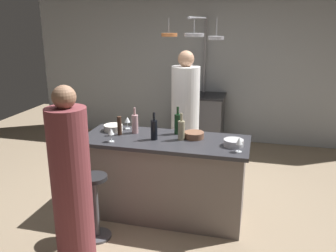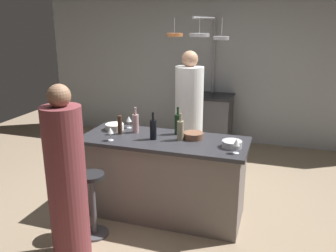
{
  "view_description": "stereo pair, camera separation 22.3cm",
  "coord_description": "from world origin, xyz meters",
  "px_view_note": "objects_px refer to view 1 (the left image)",
  "views": [
    {
      "loc": [
        0.94,
        -3.47,
        2.13
      ],
      "look_at": [
        0.0,
        0.15,
        1.0
      ],
      "focal_mm": 37.82,
      "sensor_mm": 36.0,
      "label": 1
    },
    {
      "loc": [
        1.15,
        -3.41,
        2.13
      ],
      "look_at": [
        0.0,
        0.15,
        1.0
      ],
      "focal_mm": 37.82,
      "sensor_mm": 36.0,
      "label": 2
    }
  ],
  "objects_px": {
    "wine_glass_near_right_guest": "(111,132)",
    "wine_glass_near_left_guest": "(127,120)",
    "wine_bottle_dark": "(154,129)",
    "wine_glass_by_chef": "(239,142)",
    "mixing_bowl_steel": "(234,143)",
    "pepper_mill": "(119,126)",
    "mixing_bowl_ceramic": "(113,128)",
    "wine_bottle_rose": "(135,123)",
    "mixing_bowl_wooden": "(194,135)",
    "chef": "(185,122)",
    "wine_bottle_red": "(178,124)",
    "bar_stool_left": "(96,204)",
    "wine_bottle_white": "(181,130)",
    "guest_left": "(72,185)",
    "stove_range": "(201,120)"
  },
  "relations": [
    {
      "from": "mixing_bowl_steel",
      "to": "wine_bottle_dark",
      "type": "bearing_deg",
      "value": -179.45
    },
    {
      "from": "wine_bottle_dark",
      "to": "wine_bottle_white",
      "type": "bearing_deg",
      "value": 12.86
    },
    {
      "from": "wine_glass_near_right_guest",
      "to": "wine_bottle_white",
      "type": "bearing_deg",
      "value": 19.53
    },
    {
      "from": "guest_left",
      "to": "wine_bottle_dark",
      "type": "distance_m",
      "value": 1.08
    },
    {
      "from": "guest_left",
      "to": "wine_bottle_rose",
      "type": "height_order",
      "value": "guest_left"
    },
    {
      "from": "wine_glass_near_right_guest",
      "to": "wine_glass_near_left_guest",
      "type": "relative_size",
      "value": 1.0
    },
    {
      "from": "stove_range",
      "to": "bar_stool_left",
      "type": "xyz_separation_m",
      "value": [
        -0.54,
        -3.07,
        -0.07
      ]
    },
    {
      "from": "chef",
      "to": "wine_glass_near_left_guest",
      "type": "distance_m",
      "value": 0.94
    },
    {
      "from": "wine_glass_by_chef",
      "to": "chef",
      "type": "bearing_deg",
      "value": 123.0
    },
    {
      "from": "bar_stool_left",
      "to": "wine_bottle_rose",
      "type": "distance_m",
      "value": 0.99
    },
    {
      "from": "wine_bottle_dark",
      "to": "wine_glass_by_chef",
      "type": "height_order",
      "value": "wine_bottle_dark"
    },
    {
      "from": "pepper_mill",
      "to": "wine_bottle_dark",
      "type": "distance_m",
      "value": 0.42
    },
    {
      "from": "pepper_mill",
      "to": "wine_bottle_white",
      "type": "distance_m",
      "value": 0.7
    },
    {
      "from": "wine_bottle_dark",
      "to": "mixing_bowl_wooden",
      "type": "bearing_deg",
      "value": 20.77
    },
    {
      "from": "wine_bottle_white",
      "to": "wine_glass_by_chef",
      "type": "height_order",
      "value": "wine_bottle_white"
    },
    {
      "from": "wine_glass_near_right_guest",
      "to": "wine_glass_near_left_guest",
      "type": "height_order",
      "value": "same"
    },
    {
      "from": "wine_glass_near_left_guest",
      "to": "mixing_bowl_steel",
      "type": "relative_size",
      "value": 0.73
    },
    {
      "from": "chef",
      "to": "wine_bottle_red",
      "type": "distance_m",
      "value": 0.83
    },
    {
      "from": "wine_bottle_rose",
      "to": "mixing_bowl_steel",
      "type": "bearing_deg",
      "value": -8.06
    },
    {
      "from": "chef",
      "to": "wine_bottle_red",
      "type": "height_order",
      "value": "chef"
    },
    {
      "from": "wine_glass_near_right_guest",
      "to": "wine_glass_near_left_guest",
      "type": "xyz_separation_m",
      "value": [
        0.0,
        0.47,
        0.0
      ]
    },
    {
      "from": "wine_glass_by_chef",
      "to": "mixing_bowl_ceramic",
      "type": "xyz_separation_m",
      "value": [
        -1.44,
        0.33,
        -0.07
      ]
    },
    {
      "from": "bar_stool_left",
      "to": "stove_range",
      "type": "bearing_deg",
      "value": 79.97
    },
    {
      "from": "wine_bottle_white",
      "to": "wine_glass_near_left_guest",
      "type": "bearing_deg",
      "value": 161.89
    },
    {
      "from": "bar_stool_left",
      "to": "wine_glass_near_left_guest",
      "type": "bearing_deg",
      "value": 88.1
    },
    {
      "from": "guest_left",
      "to": "wine_bottle_rose",
      "type": "bearing_deg",
      "value": 80.13
    },
    {
      "from": "stove_range",
      "to": "wine_glass_by_chef",
      "type": "xyz_separation_m",
      "value": [
        0.8,
        -2.65,
        0.56
      ]
    },
    {
      "from": "chef",
      "to": "mixing_bowl_ceramic",
      "type": "xyz_separation_m",
      "value": [
        -0.66,
        -0.87,
        0.12
      ]
    },
    {
      "from": "wine_bottle_rose",
      "to": "mixing_bowl_steel",
      "type": "distance_m",
      "value": 1.12
    },
    {
      "from": "bar_stool_left",
      "to": "mixing_bowl_steel",
      "type": "height_order",
      "value": "mixing_bowl_steel"
    },
    {
      "from": "guest_left",
      "to": "mixing_bowl_wooden",
      "type": "distance_m",
      "value": 1.41
    },
    {
      "from": "stove_range",
      "to": "chef",
      "type": "xyz_separation_m",
      "value": [
        0.02,
        -1.45,
        0.37
      ]
    },
    {
      "from": "wine_bottle_red",
      "to": "wine_bottle_white",
      "type": "bearing_deg",
      "value": -65.92
    },
    {
      "from": "wine_bottle_dark",
      "to": "wine_glass_near_right_guest",
      "type": "bearing_deg",
      "value": -156.21
    },
    {
      "from": "mixing_bowl_wooden",
      "to": "stove_range",
      "type": "bearing_deg",
      "value": 97.33
    },
    {
      "from": "guest_left",
      "to": "wine_bottle_red",
      "type": "distance_m",
      "value": 1.39
    },
    {
      "from": "bar_stool_left",
      "to": "wine_bottle_white",
      "type": "bearing_deg",
      "value": 41.39
    },
    {
      "from": "mixing_bowl_wooden",
      "to": "wine_bottle_red",
      "type": "bearing_deg",
      "value": 154.36
    },
    {
      "from": "pepper_mill",
      "to": "mixing_bowl_wooden",
      "type": "bearing_deg",
      "value": 6.77
    },
    {
      "from": "wine_bottle_white",
      "to": "chef",
      "type": "bearing_deg",
      "value": 99.41
    },
    {
      "from": "stove_range",
      "to": "pepper_mill",
      "type": "distance_m",
      "value": 2.56
    },
    {
      "from": "chef",
      "to": "wine_bottle_rose",
      "type": "xyz_separation_m",
      "value": [
        -0.39,
        -0.88,
        0.2
      ]
    },
    {
      "from": "wine_bottle_white",
      "to": "wine_bottle_rose",
      "type": "bearing_deg",
      "value": 169.72
    },
    {
      "from": "wine_glass_near_left_guest",
      "to": "bar_stool_left",
      "type": "bearing_deg",
      "value": -91.9
    },
    {
      "from": "wine_bottle_rose",
      "to": "mixing_bowl_steel",
      "type": "xyz_separation_m",
      "value": [
        1.11,
        -0.16,
        -0.08
      ]
    },
    {
      "from": "wine_bottle_dark",
      "to": "mixing_bowl_steel",
      "type": "height_order",
      "value": "wine_bottle_dark"
    },
    {
      "from": "stove_range",
      "to": "wine_bottle_red",
      "type": "xyz_separation_m",
      "value": [
        0.1,
        -2.25,
        0.57
      ]
    },
    {
      "from": "guest_left",
      "to": "wine_bottle_dark",
      "type": "bearing_deg",
      "value": 63.71
    },
    {
      "from": "bar_stool_left",
      "to": "wine_bottle_red",
      "type": "xyz_separation_m",
      "value": [
        0.64,
        0.82,
        0.64
      ]
    },
    {
      "from": "mixing_bowl_ceramic",
      "to": "bar_stool_left",
      "type": "bearing_deg",
      "value": -82.18
    }
  ]
}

